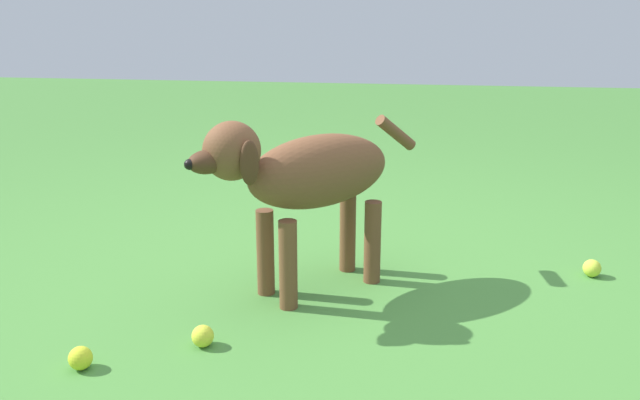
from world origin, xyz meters
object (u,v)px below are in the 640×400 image
dog (307,176)px  tennis_ball_0 (80,358)px  tennis_ball_1 (592,268)px  tennis_ball_2 (203,336)px

dog → tennis_ball_0: size_ratio=10.78×
tennis_ball_0 → tennis_ball_1: 1.80m
tennis_ball_1 → tennis_ball_2: same height
tennis_ball_0 → tennis_ball_1: (-0.92, 1.55, 0.00)m
dog → tennis_ball_2: 0.63m
tennis_ball_0 → tennis_ball_1: same height
dog → tennis_ball_0: 0.90m
dog → tennis_ball_1: dog is taller
dog → tennis_ball_0: dog is taller
dog → tennis_ball_2: dog is taller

